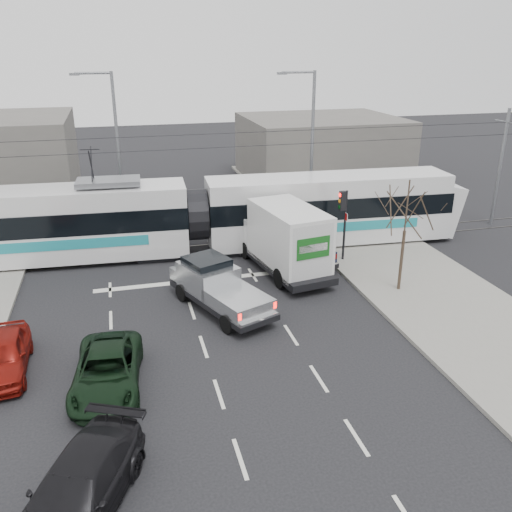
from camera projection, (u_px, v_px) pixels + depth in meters
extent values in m
plane|color=black|center=(248.00, 341.00, 20.41)|extent=(120.00, 120.00, 0.00)
cube|color=gray|center=(458.00, 311.00, 22.49)|extent=(6.00, 60.00, 0.15)
cube|color=#33302D|center=(204.00, 250.00, 29.41)|extent=(60.00, 1.60, 0.03)
cube|color=#635F5A|center=(321.00, 149.00, 43.92)|extent=(12.00, 10.00, 5.00)
cylinder|color=#47382B|center=(401.00, 260.00, 23.89)|extent=(0.14, 0.14, 2.75)
cylinder|color=#47382B|center=(407.00, 206.00, 22.97)|extent=(0.07, 0.07, 2.25)
cylinder|color=black|center=(345.00, 226.00, 27.10)|extent=(0.12, 0.12, 3.60)
cube|color=black|center=(343.00, 201.00, 26.58)|extent=(0.28, 0.28, 0.95)
cylinder|color=#FF0C07|center=(340.00, 195.00, 26.43)|extent=(0.06, 0.20, 0.20)
cylinder|color=orange|center=(340.00, 201.00, 26.54)|extent=(0.06, 0.20, 0.20)
cylinder|color=#05330C|center=(339.00, 207.00, 26.65)|extent=(0.06, 0.20, 0.20)
cube|color=white|center=(346.00, 217.00, 26.78)|extent=(0.02, 0.30, 0.40)
cylinder|color=slate|center=(312.00, 148.00, 33.13)|extent=(0.20, 0.20, 9.00)
cylinder|color=slate|center=(298.00, 72.00, 31.29)|extent=(2.00, 0.14, 0.14)
cube|color=slate|center=(282.00, 73.00, 31.07)|extent=(0.55, 0.25, 0.14)
cylinder|color=slate|center=(118.00, 151.00, 32.23)|extent=(0.20, 0.20, 9.00)
cylinder|color=slate|center=(93.00, 73.00, 30.39)|extent=(2.00, 0.14, 0.14)
cube|color=slate|center=(74.00, 74.00, 30.17)|extent=(0.55, 0.25, 0.14)
cylinder|color=black|center=(200.00, 148.00, 27.40)|extent=(60.00, 0.03, 0.03)
cylinder|color=black|center=(200.00, 134.00, 27.15)|extent=(60.00, 0.03, 0.03)
cylinder|color=slate|center=(500.00, 168.00, 32.36)|extent=(0.20, 0.20, 7.00)
cube|color=silver|center=(56.00, 242.00, 27.46)|extent=(13.42, 3.55, 1.61)
cube|color=black|center=(52.00, 218.00, 27.01)|extent=(13.49, 3.58, 1.10)
cube|color=silver|center=(49.00, 199.00, 26.64)|extent=(13.42, 3.44, 1.03)
cube|color=teal|center=(51.00, 246.00, 26.07)|extent=(9.29, 0.56, 0.51)
cube|color=silver|center=(327.00, 225.00, 30.10)|extent=(13.42, 3.55, 1.61)
cube|color=black|center=(329.00, 203.00, 29.64)|extent=(13.49, 3.58, 1.10)
cube|color=silver|center=(329.00, 185.00, 29.28)|extent=(13.42, 3.44, 1.03)
cube|color=teal|center=(336.00, 227.00, 28.71)|extent=(9.29, 0.56, 0.51)
cylinder|color=black|center=(197.00, 214.00, 28.40)|extent=(1.18, 2.73, 2.67)
cube|color=slate|center=(108.00, 182.00, 26.90)|extent=(3.19, 1.85, 0.26)
cube|color=black|center=(158.00, 251.00, 28.71)|extent=(2.20, 2.48, 0.37)
cube|color=black|center=(238.00, 246.00, 29.50)|extent=(2.20, 2.48, 0.37)
cube|color=black|center=(387.00, 235.00, 31.08)|extent=(2.20, 2.48, 0.37)
cube|color=black|center=(221.00, 299.00, 22.59)|extent=(3.81, 5.80, 0.24)
cube|color=silver|center=(208.00, 277.00, 23.08)|extent=(2.59, 2.83, 1.09)
cube|color=black|center=(207.00, 264.00, 22.95)|extent=(2.11, 2.13, 0.52)
cube|color=silver|center=(193.00, 271.00, 24.15)|extent=(2.04, 1.59, 0.52)
cube|color=silver|center=(238.00, 301.00, 21.55)|extent=(2.65, 2.99, 0.62)
cube|color=silver|center=(259.00, 320.00, 20.57)|extent=(1.68, 0.81, 0.17)
cube|color=#FF0C07|center=(240.00, 317.00, 20.06)|extent=(0.15, 0.12, 0.27)
cube|color=#FF0C07|center=(275.00, 305.00, 20.99)|extent=(0.15, 0.12, 0.27)
cylinder|color=black|center=(182.00, 293.00, 23.47)|extent=(0.53, 0.80, 0.76)
cylinder|color=black|center=(216.00, 283.00, 24.44)|extent=(0.53, 0.80, 0.76)
cylinder|color=black|center=(227.00, 324.00, 20.84)|extent=(0.53, 0.80, 0.76)
cylinder|color=black|center=(263.00, 312.00, 21.81)|extent=(0.53, 0.80, 0.76)
cube|color=black|center=(282.00, 260.00, 26.62)|extent=(3.38, 7.03, 0.34)
cube|color=white|center=(261.00, 229.00, 28.50)|extent=(2.43, 1.95, 1.54)
cube|color=black|center=(259.00, 218.00, 28.40)|extent=(2.05, 1.37, 0.58)
cube|color=silver|center=(289.00, 237.00, 25.53)|extent=(3.03, 4.90, 2.84)
cube|color=silver|center=(313.00, 253.00, 23.60)|extent=(2.01, 0.38, 2.50)
cube|color=#125216|center=(313.00, 248.00, 23.48)|extent=(1.60, 0.28, 0.97)
cube|color=black|center=(314.00, 286.00, 23.97)|extent=(2.09, 0.58, 0.17)
cylinder|color=black|center=(246.00, 250.00, 28.11)|extent=(0.43, 0.90, 0.87)
cylinder|color=black|center=(281.00, 245.00, 28.88)|extent=(0.43, 0.90, 0.87)
cylinder|color=black|center=(281.00, 278.00, 24.65)|extent=(0.44, 1.00, 0.96)
cylinder|color=black|center=(319.00, 271.00, 25.42)|extent=(0.44, 1.00, 0.96)
cube|color=black|center=(298.00, 255.00, 27.35)|extent=(2.95, 4.71, 0.22)
cube|color=black|center=(289.00, 239.00, 27.74)|extent=(2.11, 2.27, 1.02)
cube|color=black|center=(288.00, 229.00, 27.62)|extent=(1.74, 1.70, 0.49)
cube|color=black|center=(277.00, 237.00, 28.64)|extent=(1.73, 1.25, 0.49)
cube|color=black|center=(310.00, 254.00, 26.46)|extent=(2.15, 2.39, 0.57)
cube|color=silver|center=(325.00, 266.00, 25.65)|extent=(1.48, 0.63, 0.16)
cube|color=#590505|center=(312.00, 263.00, 25.23)|extent=(0.14, 0.11, 0.25)
cube|color=#590505|center=(336.00, 256.00, 25.97)|extent=(0.14, 0.11, 0.25)
cylinder|color=black|center=(270.00, 252.00, 28.12)|extent=(0.46, 0.75, 0.71)
cylinder|color=black|center=(293.00, 246.00, 28.88)|extent=(0.46, 0.75, 0.71)
cylinder|color=black|center=(303.00, 270.00, 25.91)|extent=(0.46, 0.75, 0.71)
cylinder|color=black|center=(327.00, 263.00, 26.67)|extent=(0.46, 0.75, 0.71)
imported|color=black|center=(107.00, 371.00, 17.41)|extent=(2.51, 4.70, 1.26)
imported|color=maroon|center=(3.00, 355.00, 18.22)|extent=(1.70, 4.00, 1.35)
imported|color=black|center=(78.00, 490.00, 12.67)|extent=(3.78, 5.16, 1.39)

